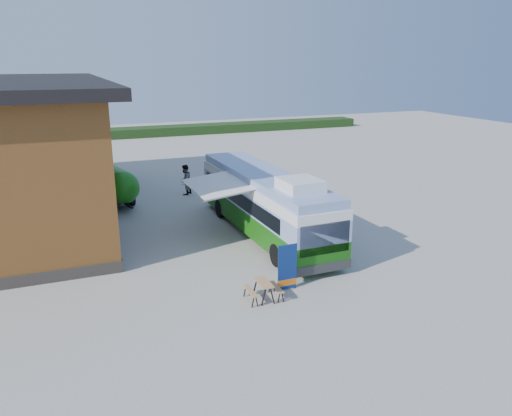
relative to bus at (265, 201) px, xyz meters
name	(u,v)px	position (x,y,z in m)	size (l,w,h in m)	color
ground	(266,251)	(-0.82, -2.12, -1.76)	(100.00, 100.00, 0.00)	#BCB7AD
barn	(18,153)	(-11.32, 7.88, 1.83)	(9.60, 21.20, 7.50)	brown
hedge	(204,129)	(7.18, 35.88, -1.26)	(40.00, 3.00, 1.00)	#264419
bus	(265,201)	(0.00, 0.00, 0.00)	(2.76, 12.03, 3.68)	#206D12
awning	(221,185)	(-2.14, 0.32, 0.92)	(2.73, 4.37, 0.52)	white
banner	(287,271)	(-1.65, -6.16, -1.00)	(0.80, 0.19, 1.85)	navy
picnic_table	(264,286)	(-2.80, -6.58, -1.24)	(1.27, 1.14, 0.70)	tan
person_a	(118,186)	(-6.06, 9.04, -0.81)	(0.69, 0.45, 1.89)	#999999
person_b	(185,180)	(-1.80, 9.05, -0.77)	(0.96, 0.75, 1.97)	#999999
slurry_tanker	(110,181)	(-6.52, 8.74, -0.38)	(2.87, 6.38, 2.40)	#1E7815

